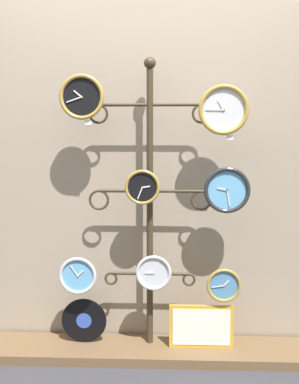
% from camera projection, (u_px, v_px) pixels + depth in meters
% --- Properties ---
extents(ground_plane, '(12.00, 12.00, 0.00)m').
position_uv_depth(ground_plane, '(147.00, 384.00, 2.57)').
color(ground_plane, '#333338').
extents(shop_wall, '(4.40, 0.04, 2.80)m').
position_uv_depth(shop_wall, '(151.00, 139.00, 2.98)').
color(shop_wall, gray).
rests_on(shop_wall, ground_plane).
extents(low_shelf, '(2.20, 0.36, 0.06)m').
position_uv_depth(low_shelf, '(149.00, 350.00, 2.92)').
color(low_shelf, brown).
rests_on(low_shelf, ground_plane).
extents(display_stand, '(0.79, 0.37, 1.90)m').
position_uv_depth(display_stand, '(150.00, 245.00, 2.90)').
color(display_stand, '#382D1E').
rests_on(display_stand, ground_plane).
extents(clock_top_left, '(0.28, 0.04, 0.28)m').
position_uv_depth(clock_top_left, '(82.00, 97.00, 2.71)').
color(clock_top_left, black).
extents(clock_top_right, '(0.30, 0.04, 0.30)m').
position_uv_depth(clock_top_right, '(224.00, 110.00, 2.68)').
color(clock_top_right, silver).
extents(clock_middle_center, '(0.22, 0.04, 0.22)m').
position_uv_depth(clock_middle_center, '(142.00, 187.00, 2.77)').
color(clock_middle_center, black).
extents(clock_middle_right, '(0.28, 0.04, 0.28)m').
position_uv_depth(clock_middle_right, '(227.00, 190.00, 2.75)').
color(clock_middle_right, '#60A8DB').
extents(clock_bottom_left, '(0.24, 0.04, 0.24)m').
position_uv_depth(clock_bottom_left, '(78.00, 276.00, 2.85)').
color(clock_bottom_left, '#60A8DB').
extents(clock_bottom_center, '(0.22, 0.04, 0.22)m').
position_uv_depth(clock_bottom_center, '(154.00, 273.00, 2.80)').
color(clock_bottom_center, silver).
extents(clock_bottom_right, '(0.22, 0.04, 0.22)m').
position_uv_depth(clock_bottom_right, '(224.00, 285.00, 2.82)').
color(clock_bottom_right, '#4C84B2').
extents(vinyl_record, '(0.30, 0.01, 0.30)m').
position_uv_depth(vinyl_record, '(84.00, 321.00, 2.96)').
color(vinyl_record, black).
rests_on(vinyl_record, low_shelf).
extents(picture_frame, '(0.41, 0.02, 0.28)m').
position_uv_depth(picture_frame, '(201.00, 327.00, 2.88)').
color(picture_frame, gold).
rests_on(picture_frame, low_shelf).
extents(price_tag_upper, '(0.04, 0.00, 0.03)m').
position_uv_depth(price_tag_upper, '(88.00, 122.00, 2.73)').
color(price_tag_upper, white).
extents(price_tag_mid, '(0.04, 0.00, 0.03)m').
position_uv_depth(price_tag_mid, '(230.00, 137.00, 2.70)').
color(price_tag_mid, white).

